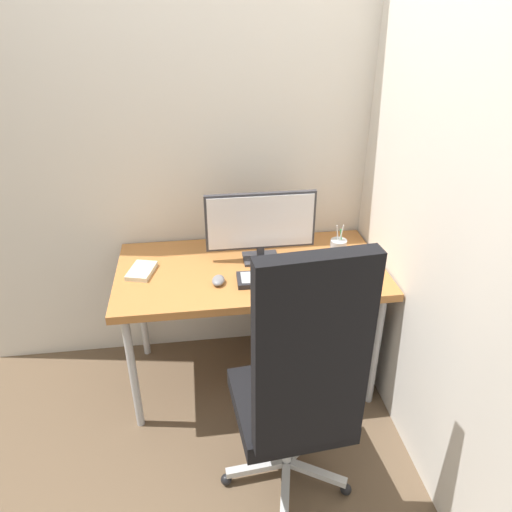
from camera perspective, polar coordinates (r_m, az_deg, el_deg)
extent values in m
plane|color=brown|center=(2.86, -0.58, -13.82)|extent=(8.00, 8.00, 0.00)
cube|color=silver|center=(2.54, -1.86, 16.53)|extent=(3.02, 0.04, 2.80)
cube|color=silver|center=(2.15, 19.41, 12.69)|extent=(0.04, 2.37, 2.80)
cube|color=#B27038|center=(2.45, -0.66, -1.71)|extent=(1.34, 0.69, 0.04)
cylinder|color=#B2B5BA|center=(2.44, -14.31, -13.26)|extent=(0.04, 0.04, 0.68)
cylinder|color=#B2B5BA|center=(2.57, 13.93, -10.82)|extent=(0.04, 0.04, 0.68)
cylinder|color=#B2B5BA|center=(2.88, -13.38, -5.83)|extent=(0.04, 0.04, 0.68)
cylinder|color=#B2B5BA|center=(2.99, 10.27, -4.11)|extent=(0.04, 0.04, 0.68)
sphere|color=black|center=(2.38, -3.53, -24.82)|extent=(0.05, 0.05, 0.05)
cube|color=silver|center=(2.36, 0.07, -23.69)|extent=(0.28, 0.06, 0.03)
cube|color=silver|center=(2.30, 3.47, -25.79)|extent=(0.10, 0.28, 0.03)
sphere|color=black|center=(2.38, 10.56, -25.44)|extent=(0.05, 0.05, 0.05)
cube|color=silver|center=(2.36, 7.08, -24.00)|extent=(0.26, 0.17, 0.03)
sphere|color=black|center=(2.57, 7.66, -19.80)|extent=(0.05, 0.05, 0.05)
cube|color=silver|center=(2.46, 5.76, -21.09)|extent=(0.23, 0.21, 0.03)
sphere|color=black|center=(2.57, -0.09, -19.45)|extent=(0.05, 0.05, 0.05)
cube|color=silver|center=(2.46, 1.68, -20.91)|extent=(0.14, 0.27, 0.03)
cylinder|color=silver|center=(2.26, 3.75, -20.46)|extent=(0.04, 0.04, 0.30)
cube|color=black|center=(2.11, 3.93, -17.03)|extent=(0.48, 0.48, 0.08)
cube|color=black|center=(1.66, 6.61, -11.86)|extent=(0.41, 0.10, 0.79)
cube|color=slate|center=(2.71, 7.46, -9.27)|extent=(0.38, 0.48, 0.56)
cube|color=#262628|center=(2.45, 9.06, -10.67)|extent=(0.19, 0.01, 0.02)
cube|color=#333338|center=(2.50, 0.56, -0.24)|extent=(0.18, 0.14, 0.01)
cube|color=#333338|center=(2.50, 0.53, 0.62)|extent=(0.04, 0.02, 0.06)
cube|color=#333338|center=(2.42, 0.54, 4.16)|extent=(0.56, 0.02, 0.30)
cube|color=silver|center=(2.41, 0.59, 4.03)|extent=(0.53, 0.01, 0.27)
cube|color=black|center=(2.33, 3.60, -2.59)|extent=(0.48, 0.14, 0.03)
cube|color=#9EA0A5|center=(2.32, 3.61, -2.29)|extent=(0.44, 0.12, 0.00)
ellipsoid|color=slate|center=(2.30, -4.47, -2.87)|extent=(0.08, 0.10, 0.03)
cylinder|color=#B2B5BA|center=(2.54, 9.66, 0.85)|extent=(0.08, 0.08, 0.10)
cylinder|color=silver|center=(2.50, 9.61, 2.22)|extent=(0.02, 0.01, 0.14)
cylinder|color=silver|center=(2.51, 9.96, 2.24)|extent=(0.02, 0.01, 0.14)
torus|color=purple|center=(2.53, 9.68, 1.05)|extent=(0.04, 0.04, 0.01)
cylinder|color=#3FAD59|center=(2.53, 10.01, 1.81)|extent=(0.02, 0.02, 0.13)
cube|color=beige|center=(2.45, -13.35, -1.72)|extent=(0.15, 0.20, 0.02)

